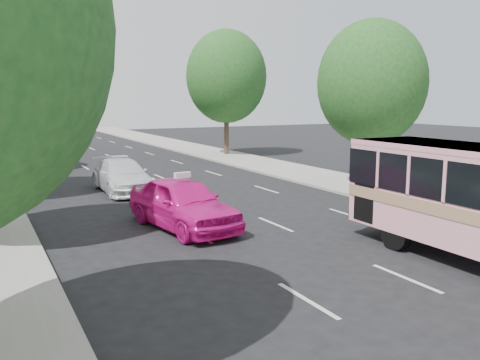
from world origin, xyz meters
TOP-DOWN VIEW (x-y plane):
  - ground at (0.00, 0.00)m, footprint 120.00×120.00m
  - sidewalk_right at (8.50, 20.00)m, footprint 4.00×90.00m
  - tree_right_near at (8.78, 7.94)m, footprint 5.10×5.10m
  - tree_right_far at (9.08, 23.94)m, footprint 6.00×6.00m
  - pink_taxi at (-2.00, 4.98)m, footprint 2.68×5.25m
  - white_pickup at (-2.00, 12.63)m, footprint 2.14×5.14m
  - tour_coach_front at (-6.30, 25.89)m, footprint 4.08×12.56m
  - tour_coach_rear at (-4.50, 33.92)m, footprint 4.57×13.30m
  - taxi_roof_sign at (-2.00, 4.98)m, footprint 0.57×0.25m

SIDE VIEW (x-z plane):
  - ground at x=0.00m, z-range 0.00..0.00m
  - sidewalk_right at x=8.50m, z-range 0.00..0.12m
  - white_pickup at x=-2.00m, z-range 0.00..1.48m
  - pink_taxi at x=-2.00m, z-range 0.00..1.71m
  - taxi_roof_sign at x=-2.00m, z-range 1.71..1.89m
  - tour_coach_front at x=-6.30m, z-range 0.38..4.07m
  - tour_coach_rear at x=-4.50m, z-range 0.40..4.30m
  - tree_right_near at x=8.78m, z-range 1.23..9.18m
  - tree_right_far at x=9.08m, z-range 1.45..10.80m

